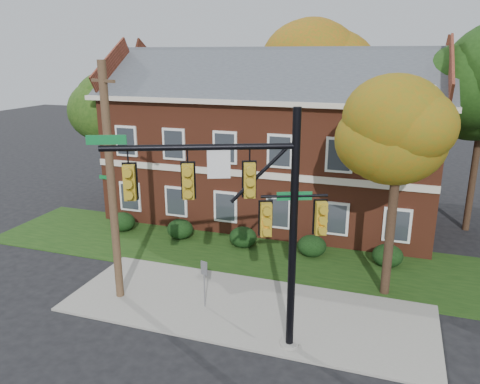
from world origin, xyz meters
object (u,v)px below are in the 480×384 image
(hedge_center, at_px, (243,237))
(hedge_far_right, at_px, (388,256))
(apartment_building, at_px, (272,133))
(hedge_far_left, at_px, (123,222))
(tree_near_right, at_px, (406,132))
(hedge_right, at_px, (312,246))
(tree_far_rear, at_px, (320,62))
(utility_pole, at_px, (111,185))
(traffic_signal, at_px, (247,208))
(hedge_left, at_px, (180,229))
(tree_left_rear, at_px, (114,100))
(sign_post, at_px, (204,277))

(hedge_center, distance_m, hedge_far_right, 7.00)
(apartment_building, bearing_deg, hedge_far_left, -143.11)
(apartment_building, bearing_deg, tree_near_right, -48.23)
(hedge_far_right, bearing_deg, hedge_right, 180.00)
(apartment_building, relative_size, tree_far_rear, 1.63)
(hedge_right, bearing_deg, hedge_center, 180.00)
(apartment_building, xyz_separation_m, utility_pole, (-3.07, -11.69, -0.31))
(apartment_building, xyz_separation_m, hedge_far_right, (7.00, -5.25, -4.46))
(traffic_signal, bearing_deg, tree_far_rear, 71.29)
(hedge_left, relative_size, tree_left_rear, 0.16)
(hedge_center, height_order, hedge_right, same)
(hedge_left, distance_m, hedge_center, 3.50)
(hedge_far_left, height_order, traffic_signal, traffic_signal)
(traffic_signal, bearing_deg, tree_left_rear, 113.06)
(tree_far_rear, bearing_deg, hedge_left, -110.29)
(hedge_left, bearing_deg, hedge_far_right, 0.00)
(traffic_signal, relative_size, utility_pole, 0.86)
(hedge_left, bearing_deg, tree_far_rear, 69.71)
(hedge_far_right, bearing_deg, utility_pole, -147.41)
(hedge_center, bearing_deg, hedge_left, 180.00)
(hedge_right, height_order, sign_post, sign_post)
(tree_left_rear, xyz_separation_m, sign_post, (10.22, -10.26, -5.35))
(hedge_left, xyz_separation_m, tree_near_right, (10.72, -2.83, 6.14))
(traffic_signal, distance_m, utility_pole, 6.12)
(tree_near_right, height_order, sign_post, tree_near_right)
(hedge_right, bearing_deg, traffic_signal, -94.85)
(apartment_building, relative_size, tree_near_right, 2.19)
(traffic_signal, bearing_deg, hedge_center, 86.50)
(traffic_signal, bearing_deg, hedge_far_right, 39.93)
(hedge_right, bearing_deg, tree_far_rear, 99.36)
(hedge_far_left, height_order, sign_post, sign_post)
(apartment_building, bearing_deg, utility_pole, -104.72)
(hedge_far_right, xyz_separation_m, sign_post, (-6.51, -6.13, 0.81))
(traffic_signal, height_order, utility_pole, utility_pole)
(hedge_left, height_order, tree_near_right, tree_near_right)
(tree_near_right, bearing_deg, utility_pole, -160.70)
(hedge_far_left, relative_size, hedge_far_right, 1.00)
(hedge_left, relative_size, sign_post, 0.71)
(hedge_center, distance_m, tree_left_rear, 12.23)
(hedge_center, bearing_deg, utility_pole, -115.51)
(tree_far_rear, height_order, sign_post, tree_far_rear)
(hedge_far_left, bearing_deg, sign_post, -39.28)
(hedge_far_left, bearing_deg, hedge_center, 0.00)
(utility_pole, xyz_separation_m, sign_post, (3.56, 0.31, -3.35))
(tree_far_rear, height_order, traffic_signal, tree_far_rear)
(tree_near_right, xyz_separation_m, traffic_signal, (-4.41, -5.25, -1.73))
(apartment_building, height_order, tree_near_right, apartment_building)
(hedge_right, height_order, tree_near_right, tree_near_right)
(hedge_far_left, bearing_deg, utility_pole, -58.62)
(sign_post, bearing_deg, hedge_far_left, 154.99)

